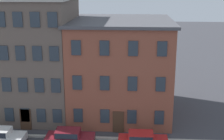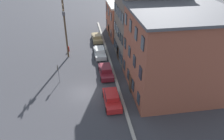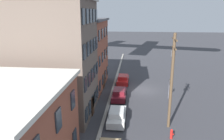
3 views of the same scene
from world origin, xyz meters
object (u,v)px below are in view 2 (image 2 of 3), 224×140
car_white (100,52)px  utility_pole (65,27)px  car_red (112,98)px  fire_hydrant (69,49)px  car_maroon (106,71)px  caution_sign (58,71)px  car_tan (97,37)px

car_white → utility_pole: utility_pole is taller
car_red → fire_hydrant: car_red is taller
car_maroon → caution_sign: (0.82, -6.65, 1.09)m
car_maroon → fire_hydrant: car_maroon is taller
utility_pole → car_tan: bearing=138.5°
car_maroon → car_red: same height
car_tan → car_maroon: 13.06m
car_tan → car_red: (19.64, -0.07, 0.00)m
car_maroon → caution_sign: caution_sign is taller
car_red → car_maroon: bearing=178.9°
car_white → car_red: size_ratio=1.00×
car_white → caution_sign: 9.72m
car_white → car_maroon: (6.37, 0.21, 0.00)m
car_red → utility_pole: size_ratio=0.46×
car_white → caution_sign: (7.19, -6.44, 1.09)m
car_maroon → utility_pole: (-6.85, -5.55, 4.61)m
car_maroon → car_tan: bearing=-179.7°
car_maroon → car_white: bearing=-178.1°
car_red → car_white: bearing=-179.6°
car_white → car_maroon: bearing=1.9°
car_red → utility_pole: (-13.43, -5.42, 4.61)m
car_maroon → utility_pole: utility_pole is taller
car_red → caution_sign: (-5.76, -6.52, 1.09)m
car_white → fire_hydrant: size_ratio=4.58×
car_white → utility_pole: bearing=-95.1°
car_white → car_red: same height
caution_sign → fire_hydrant: 10.05m
car_tan → fire_hydrant: size_ratio=4.58×
car_tan → fire_hydrant: 6.75m
caution_sign → utility_pole: bearing=171.8°
car_tan → utility_pole: 9.48m
car_tan → car_white: size_ratio=1.00×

